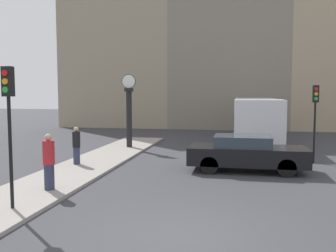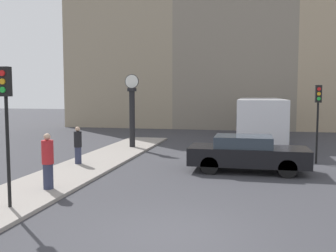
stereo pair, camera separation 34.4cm
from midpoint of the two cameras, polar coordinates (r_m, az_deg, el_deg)
ground_plane at (r=8.52m, az=0.42°, el=-16.32°), size 120.00×120.00×0.00m
sidewalk_corner at (r=16.71m, az=-12.14°, el=-5.61°), size 2.56×18.60×0.11m
building_row at (r=34.51m, az=7.69°, el=13.14°), size 30.01×5.00×18.35m
sedan_car at (r=15.18m, az=11.18°, el=-4.03°), size 4.61×1.84×1.43m
bus_distant at (r=23.95m, az=12.84°, el=1.26°), size 2.56×9.99×2.77m
traffic_light_near at (r=10.45m, az=-23.98°, el=2.61°), size 0.26×0.24×3.67m
traffic_light_far at (r=17.66m, az=21.01°, el=2.69°), size 0.26×0.24×3.46m
street_clock at (r=20.92m, az=-6.43°, el=2.18°), size 0.79×0.41×4.04m
pedestrian_black_jacket at (r=16.31m, az=-14.37°, el=-2.90°), size 0.33×0.33×1.58m
pedestrian_red_top at (r=12.26m, az=-18.47°, el=-5.20°), size 0.36×0.36×1.75m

